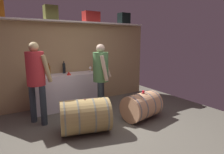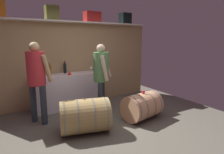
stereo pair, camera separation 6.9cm
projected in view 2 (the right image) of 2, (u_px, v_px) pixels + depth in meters
The scene contains 16 objects.
ground_plane at pixel (99, 123), 4.12m from camera, with size 5.93×7.45×0.02m, color #585349.
back_wall_panel at pixel (72, 64), 5.27m from camera, with size 4.73×0.10×2.18m, color #A28359.
high_shelf_board at pixel (73, 22), 4.93m from camera, with size 4.35×0.40×0.03m, color silver.
toolcase_olive at pixel (52, 13), 4.64m from camera, with size 0.31×0.24×0.34m, color olive.
toolcase_red at pixel (92, 17), 5.17m from camera, with size 0.43×0.26×0.28m, color red.
toolcase_black at pixel (125, 19), 5.70m from camera, with size 0.31×0.25×0.31m, color black.
work_cabinet at pixel (66, 91), 4.96m from camera, with size 1.65×0.54×0.89m, color white.
wine_bottle_dark at pixel (65, 68), 5.02m from camera, with size 0.08×0.08×0.32m.
wine_bottle_amber at pixel (50, 70), 4.68m from camera, with size 0.08×0.08×0.31m.
wine_glass at pixel (91, 68), 5.24m from camera, with size 0.07×0.07×0.15m.
red_funnel at pixel (70, 73), 4.78m from camera, with size 0.11×0.11×0.09m, color red.
wine_barrel_near at pixel (142, 106), 4.27m from camera, with size 0.92×0.72×0.59m.
wine_barrel_far at pixel (85, 116), 3.64m from camera, with size 1.04×0.85×0.66m.
tasting_cup at pixel (144, 92), 4.22m from camera, with size 0.06×0.06×0.05m, color red.
winemaker_pouring at pixel (101, 72), 4.40m from camera, with size 0.50×0.52×1.65m.
visitor_tasting at pixel (37, 74), 3.93m from camera, with size 0.50×0.56×1.71m.
Camera 2 is at (-1.69, -2.95, 1.75)m, focal length 30.77 mm.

